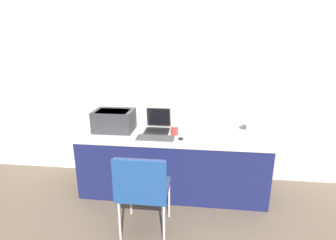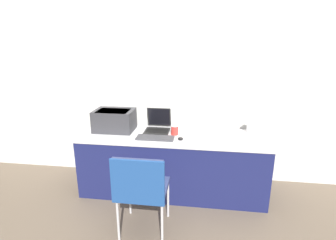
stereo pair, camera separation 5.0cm
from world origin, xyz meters
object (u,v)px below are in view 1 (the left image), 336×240
(mouse, at_px, (181,139))
(coffee_cup, at_px, (175,130))
(external_keyboard, at_px, (155,138))
(laptop_left, at_px, (158,126))
(metal_pitcher, at_px, (251,126))
(printer, at_px, (114,120))
(chair, at_px, (142,186))

(mouse, bearing_deg, coffee_cup, 116.16)
(external_keyboard, xyz_separation_m, mouse, (0.29, -0.01, 0.01))
(laptop_left, height_order, metal_pitcher, laptop_left)
(printer, height_order, external_keyboard, printer)
(laptop_left, bearing_deg, coffee_cup, -28.59)
(metal_pitcher, distance_m, chair, 1.55)
(printer, bearing_deg, metal_pitcher, 3.38)
(coffee_cup, bearing_deg, laptop_left, 151.41)
(external_keyboard, distance_m, mouse, 0.29)
(mouse, bearing_deg, metal_pitcher, 22.15)
(printer, distance_m, laptop_left, 0.54)
(external_keyboard, height_order, coffee_cup, coffee_cup)
(coffee_cup, distance_m, metal_pitcher, 0.92)
(metal_pitcher, height_order, chair, metal_pitcher)
(mouse, bearing_deg, external_keyboard, 178.39)
(coffee_cup, bearing_deg, external_keyboard, -140.63)
(coffee_cup, distance_m, mouse, 0.20)
(printer, distance_m, coffee_cup, 0.77)
(mouse, xyz_separation_m, chair, (-0.29, -0.71, -0.20))
(mouse, distance_m, chair, 0.79)
(metal_pitcher, bearing_deg, mouse, -157.85)
(laptop_left, relative_size, mouse, 5.27)
(external_keyboard, xyz_separation_m, coffee_cup, (0.21, 0.17, 0.05))
(printer, distance_m, chair, 1.14)
(laptop_left, distance_m, chair, 1.04)
(printer, height_order, metal_pitcher, printer)
(coffee_cup, height_order, mouse, coffee_cup)
(coffee_cup, height_order, chair, chair)
(external_keyboard, relative_size, chair, 0.51)
(chair, bearing_deg, metal_pitcher, 43.19)
(external_keyboard, distance_m, metal_pitcher, 1.16)
(laptop_left, xyz_separation_m, metal_pitcher, (1.13, 0.03, 0.04))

